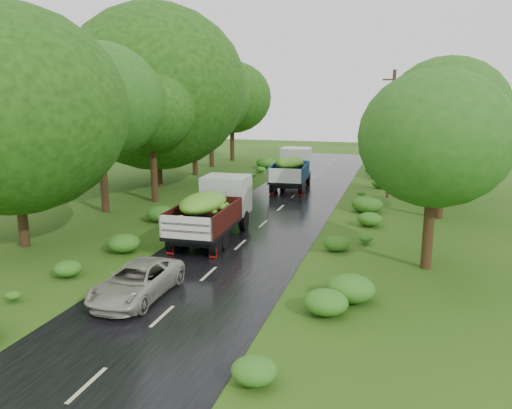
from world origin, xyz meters
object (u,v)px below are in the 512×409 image
at_px(truck_far, 292,167).
at_px(utility_pole, 391,133).
at_px(truck_near, 214,207).
at_px(car, 137,281).

height_order(truck_far, utility_pole, utility_pole).
relative_size(truck_near, truck_far, 0.98).
height_order(truck_far, car, truck_far).
distance_m(truck_far, utility_pole, 7.75).
bearing_deg(car, truck_near, 90.89).
distance_m(truck_far, car, 21.83).
height_order(truck_near, truck_far, truck_far).
bearing_deg(car, utility_pole, 69.23).
relative_size(truck_near, car, 1.58).
relative_size(truck_far, car, 1.61).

